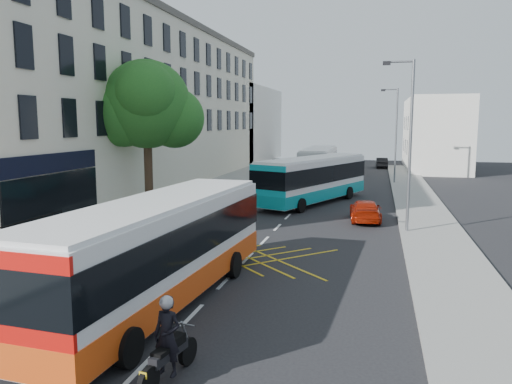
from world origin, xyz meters
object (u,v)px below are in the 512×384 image
Objects in this scene: distant_car_dark at (382,163)px; distant_car_grey at (308,169)px; lamp_near at (408,137)px; motorbike at (168,341)px; bus_mid at (313,179)px; lamp_far at (395,130)px; bus_far at (319,163)px; street_tree at (146,105)px; red_hatchback at (365,211)px; distant_car_silver at (355,166)px; bus_near at (158,250)px; parked_car_silver at (134,231)px.

distant_car_grey is at bearing 50.76° from distant_car_dark.
lamp_near is 3.90× the size of motorbike.
bus_mid is (-5.46, 8.12, -3.03)m from lamp_near.
bus_far is (-6.58, 1.16, -3.04)m from lamp_far.
street_tree is 15.10m from lamp_near.
motorbike is (-5.40, -35.43, -3.76)m from lamp_far.
lamp_near is 2.06× the size of red_hatchback.
motorbike is (-5.40, -15.43, -3.76)m from lamp_near.
distant_car_dark is at bearing -114.95° from distant_car_silver.
lamp_near is 0.73× the size of bus_mid.
distant_car_silver is at bearing 67.26° from street_tree.
lamp_near is at bearing 95.09° from distant_car_silver.
bus_near is 2.51× the size of distant_car_grey.
distant_car_silver is at bearing -90.70° from red_hatchback.
lamp_far is 3.90× the size of motorbike.
bus_near is 47.76m from distant_car_dark.
motorbike is 11.23m from parked_car_silver.
distant_car_grey is (-0.77, 37.43, -1.01)m from bus_near.
lamp_far is at bearing 87.34° from bus_mid.
motorbike is (2.07, -4.05, -0.77)m from bus_near.
distant_car_grey is at bearing -79.30° from red_hatchback.
street_tree is 36.18m from distant_car_dark.
motorbike is 44.74m from distant_car_silver.
lamp_far is 32.39m from bus_near.
bus_far is at bearing 116.96° from bus_mid.
motorbike reaches higher than distant_car_silver.
distant_car_grey is (-8.24, 26.05, -4.00)m from lamp_near.
lamp_near reaches higher than distant_car_grey.
lamp_near is at bearing -11.40° from street_tree.
bus_near is 40.85m from distant_car_silver.
street_tree is 20.48m from bus_far.
red_hatchback is at bearing 38.76° from parked_car_silver.
lamp_far is 10.74m from distant_car_silver.
bus_mid is 2.46× the size of distant_car_grey.
bus_far is at bearing 76.26° from parked_car_silver.
parked_car_silver is (-5.69, -13.91, -0.82)m from bus_mid.
bus_far reaches higher than distant_car_grey.
bus_near is (-7.47, -31.38, -2.99)m from lamp_far.
street_tree is 22.57m from lamp_far.
motorbike is 0.46× the size of distant_car_grey.
distant_car_grey is (-2.78, 17.93, -0.98)m from bus_mid.
distant_car_dark is (5.70, 14.75, -0.98)m from bus_far.
parked_car_silver is 1.21× the size of distant_car_silver.
lamp_near is 29.77m from distant_car_silver.
lamp_far reaches higher than distant_car_dark.
lamp_far is 28.35m from parked_car_silver.
lamp_far is 16.44m from distant_car_dark.
parked_car_silver is (-4.57, -26.95, -0.80)m from bus_far.
bus_far is (-6.58, 21.16, -3.04)m from lamp_near.
bus_mid is at bearing 29.15° from street_tree.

